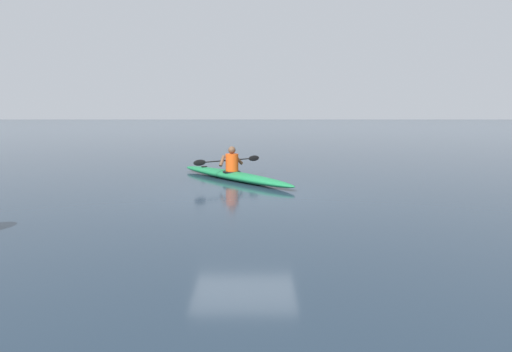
# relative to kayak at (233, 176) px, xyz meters

# --- Properties ---
(ground_plane) EXTENTS (160.00, 160.00, 0.00)m
(ground_plane) POSITION_rel_kayak_xyz_m (-0.36, 2.21, -0.13)
(ground_plane) COLOR #1E2D3D
(kayak) EXTENTS (3.61, 4.35, 0.25)m
(kayak) POSITION_rel_kayak_xyz_m (0.00, 0.00, 0.00)
(kayak) COLOR #19723F
(kayak) RESTS_ON ground
(kayaker) EXTENTS (1.83, 1.46, 0.71)m
(kayaker) POSITION_rel_kayak_xyz_m (0.05, -0.06, 0.41)
(kayaker) COLOR #E04C14
(kayaker) RESTS_ON kayak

